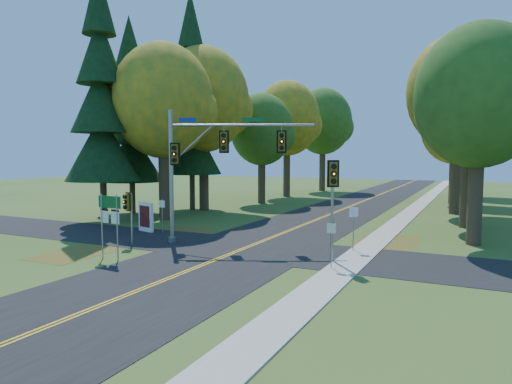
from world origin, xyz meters
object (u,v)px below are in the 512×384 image
at_px(traffic_mast, 207,158).
at_px(route_sign_cluster, 110,214).
at_px(info_kiosk, 146,217).
at_px(east_signal_pole, 333,185).

distance_m(traffic_mast, route_sign_cluster, 6.79).
bearing_deg(route_sign_cluster, info_kiosk, 122.50).
relative_size(traffic_mast, info_kiosk, 3.98).
height_order(traffic_mast, info_kiosk, traffic_mast).
height_order(east_signal_pole, route_sign_cluster, east_signal_pole).
bearing_deg(traffic_mast, info_kiosk, 141.27).
bearing_deg(route_sign_cluster, east_signal_pole, 27.71).
xyz_separation_m(traffic_mast, route_sign_cluster, (-2.03, -5.86, -2.75)).
distance_m(traffic_mast, east_signal_pole, 8.36).
xyz_separation_m(traffic_mast, info_kiosk, (-5.92, 1.56, -4.06)).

